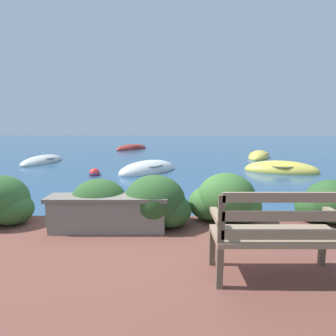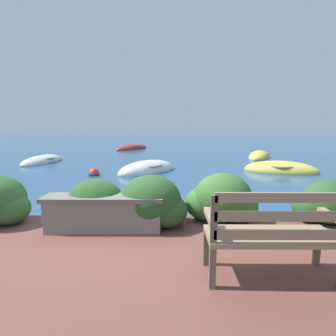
{
  "view_description": "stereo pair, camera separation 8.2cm",
  "coord_description": "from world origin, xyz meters",
  "px_view_note": "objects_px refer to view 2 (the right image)",
  "views": [
    {
      "loc": [
        0.67,
        -4.23,
        1.74
      ],
      "look_at": [
        0.7,
        4.71,
        0.26
      ],
      "focal_mm": 28.0,
      "sensor_mm": 36.0,
      "label": 1
    },
    {
      "loc": [
        0.75,
        -4.23,
        1.74
      ],
      "look_at": [
        0.7,
        4.71,
        0.26
      ],
      "focal_mm": 28.0,
      "sensor_mm": 36.0,
      "label": 2
    }
  ],
  "objects_px": {
    "rowboat_nearest": "(148,170)",
    "rowboat_distant": "(132,149)",
    "rowboat_far": "(43,161)",
    "mooring_buoy": "(94,173)",
    "park_bench": "(272,233)",
    "rowboat_outer": "(259,157)",
    "rowboat_mid": "(281,170)"
  },
  "relations": [
    {
      "from": "rowboat_nearest",
      "to": "rowboat_distant",
      "type": "relative_size",
      "value": 0.9
    },
    {
      "from": "rowboat_far",
      "to": "mooring_buoy",
      "type": "bearing_deg",
      "value": 55.31
    },
    {
      "from": "rowboat_nearest",
      "to": "mooring_buoy",
      "type": "height_order",
      "value": "rowboat_nearest"
    },
    {
      "from": "park_bench",
      "to": "rowboat_nearest",
      "type": "relative_size",
      "value": 0.49
    },
    {
      "from": "rowboat_nearest",
      "to": "mooring_buoy",
      "type": "distance_m",
      "value": 1.93
    },
    {
      "from": "mooring_buoy",
      "to": "rowboat_distant",
      "type": "bearing_deg",
      "value": 90.29
    },
    {
      "from": "rowboat_distant",
      "to": "mooring_buoy",
      "type": "bearing_deg",
      "value": 36.14
    },
    {
      "from": "park_bench",
      "to": "rowboat_far",
      "type": "xyz_separation_m",
      "value": [
        -6.93,
        9.64,
        -0.65
      ]
    },
    {
      "from": "park_bench",
      "to": "rowboat_far",
      "type": "height_order",
      "value": "park_bench"
    },
    {
      "from": "rowboat_far",
      "to": "rowboat_outer",
      "type": "distance_m",
      "value": 10.87
    },
    {
      "from": "rowboat_nearest",
      "to": "rowboat_mid",
      "type": "bearing_deg",
      "value": 133.96
    },
    {
      "from": "rowboat_outer",
      "to": "rowboat_distant",
      "type": "xyz_separation_m",
      "value": [
        -7.47,
        4.87,
        -0.0
      ]
    },
    {
      "from": "rowboat_mid",
      "to": "rowboat_far",
      "type": "height_order",
      "value": "rowboat_mid"
    },
    {
      "from": "rowboat_mid",
      "to": "mooring_buoy",
      "type": "xyz_separation_m",
      "value": [
        -6.78,
        -0.68,
        0.0
      ]
    },
    {
      "from": "rowboat_outer",
      "to": "mooring_buoy",
      "type": "distance_m",
      "value": 8.92
    },
    {
      "from": "park_bench",
      "to": "rowboat_mid",
      "type": "xyz_separation_m",
      "value": [
        3.14,
        7.23,
        -0.64
      ]
    },
    {
      "from": "park_bench",
      "to": "rowboat_nearest",
      "type": "xyz_separation_m",
      "value": [
        -1.83,
        7.2,
        -0.64
      ]
    },
    {
      "from": "rowboat_far",
      "to": "rowboat_outer",
      "type": "relative_size",
      "value": 1.03
    },
    {
      "from": "rowboat_mid",
      "to": "rowboat_outer",
      "type": "relative_size",
      "value": 1.02
    },
    {
      "from": "park_bench",
      "to": "rowboat_outer",
      "type": "distance_m",
      "value": 12.11
    },
    {
      "from": "rowboat_distant",
      "to": "rowboat_mid",
      "type": "bearing_deg",
      "value": 72.67
    },
    {
      "from": "rowboat_nearest",
      "to": "mooring_buoy",
      "type": "relative_size",
      "value": 6.38
    },
    {
      "from": "rowboat_nearest",
      "to": "rowboat_outer",
      "type": "distance_m",
      "value": 7.05
    },
    {
      "from": "rowboat_mid",
      "to": "mooring_buoy",
      "type": "bearing_deg",
      "value": -156.4
    },
    {
      "from": "rowboat_nearest",
      "to": "rowboat_distant",
      "type": "xyz_separation_m",
      "value": [
        -1.87,
        9.15,
        -0.01
      ]
    },
    {
      "from": "rowboat_mid",
      "to": "rowboat_distant",
      "type": "bearing_deg",
      "value": 144.68
    },
    {
      "from": "rowboat_far",
      "to": "rowboat_distant",
      "type": "bearing_deg",
      "value": 162.92
    },
    {
      "from": "rowboat_mid",
      "to": "rowboat_distant",
      "type": "xyz_separation_m",
      "value": [
        -6.83,
        9.13,
        -0.01
      ]
    },
    {
      "from": "park_bench",
      "to": "rowboat_mid",
      "type": "height_order",
      "value": "park_bench"
    },
    {
      "from": "rowboat_nearest",
      "to": "rowboat_distant",
      "type": "distance_m",
      "value": 9.34
    },
    {
      "from": "rowboat_far",
      "to": "rowboat_mid",
      "type": "bearing_deg",
      "value": 85.15
    },
    {
      "from": "rowboat_mid",
      "to": "rowboat_distant",
      "type": "distance_m",
      "value": 11.4
    }
  ]
}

